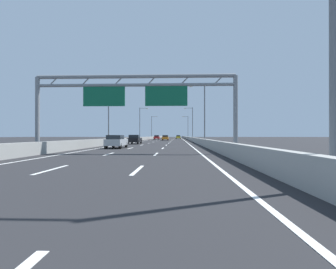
# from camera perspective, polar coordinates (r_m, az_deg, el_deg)

# --- Properties ---
(ground_plane) EXTENTS (260.00, 260.00, 0.00)m
(ground_plane) POSITION_cam_1_polar(r_m,az_deg,el_deg) (98.22, 0.17, -1.01)
(ground_plane) COLOR #262628
(lane_dash_left_1) EXTENTS (0.16, 3.00, 0.01)m
(lane_dash_left_1) POSITION_cam_1_polar(r_m,az_deg,el_deg) (11.97, -24.11, -7.02)
(lane_dash_left_1) COLOR white
(lane_dash_left_1) RESTS_ON ground_plane
(lane_dash_left_2) EXTENTS (0.16, 3.00, 0.01)m
(lane_dash_left_2) POSITION_cam_1_polar(r_m,az_deg,el_deg) (20.40, -12.81, -4.19)
(lane_dash_left_2) COLOR white
(lane_dash_left_2) RESTS_ON ground_plane
(lane_dash_left_3) EXTENTS (0.16, 3.00, 0.01)m
(lane_dash_left_3) POSITION_cam_1_polar(r_m,az_deg,el_deg) (29.17, -8.22, -2.98)
(lane_dash_left_3) COLOR white
(lane_dash_left_3) RESTS_ON ground_plane
(lane_dash_left_4) EXTENTS (0.16, 3.00, 0.01)m
(lane_dash_left_4) POSITION_cam_1_polar(r_m,az_deg,el_deg) (38.05, -5.77, -2.32)
(lane_dash_left_4) COLOR white
(lane_dash_left_4) RESTS_ON ground_plane
(lane_dash_left_5) EXTENTS (0.16, 3.00, 0.01)m
(lane_dash_left_5) POSITION_cam_1_polar(r_m,az_deg,el_deg) (46.97, -4.25, -1.91)
(lane_dash_left_5) COLOR white
(lane_dash_left_5) RESTS_ON ground_plane
(lane_dash_left_6) EXTENTS (0.16, 3.00, 0.01)m
(lane_dash_left_6) POSITION_cam_1_polar(r_m,az_deg,el_deg) (55.92, -3.21, -1.63)
(lane_dash_left_6) COLOR white
(lane_dash_left_6) RESTS_ON ground_plane
(lane_dash_left_7) EXTENTS (0.16, 3.00, 0.01)m
(lane_dash_left_7) POSITION_cam_1_polar(r_m,az_deg,el_deg) (64.88, -2.47, -1.43)
(lane_dash_left_7) COLOR white
(lane_dash_left_7) RESTS_ON ground_plane
(lane_dash_left_8) EXTENTS (0.16, 3.00, 0.01)m
(lane_dash_left_8) POSITION_cam_1_polar(r_m,az_deg,el_deg) (73.85, -1.90, -1.28)
(lane_dash_left_8) COLOR white
(lane_dash_left_8) RESTS_ON ground_plane
(lane_dash_left_9) EXTENTS (0.16, 3.00, 0.01)m
(lane_dash_left_9) POSITION_cam_1_polar(r_m,az_deg,el_deg) (82.83, -1.46, -1.16)
(lane_dash_left_9) COLOR white
(lane_dash_left_9) RESTS_ON ground_plane
(lane_dash_left_10) EXTENTS (0.16, 3.00, 0.01)m
(lane_dash_left_10) POSITION_cam_1_polar(r_m,az_deg,el_deg) (91.81, -1.10, -1.06)
(lane_dash_left_10) COLOR white
(lane_dash_left_10) RESTS_ON ground_plane
(lane_dash_left_11) EXTENTS (0.16, 3.00, 0.01)m
(lane_dash_left_11) POSITION_cam_1_polar(r_m,az_deg,el_deg) (100.80, -0.81, -0.98)
(lane_dash_left_11) COLOR white
(lane_dash_left_11) RESTS_ON ground_plane
(lane_dash_left_12) EXTENTS (0.16, 3.00, 0.01)m
(lane_dash_left_12) POSITION_cam_1_polar(r_m,az_deg,el_deg) (109.79, -0.56, -0.91)
(lane_dash_left_12) COLOR white
(lane_dash_left_12) RESTS_ON ground_plane
(lane_dash_left_13) EXTENTS (0.16, 3.00, 0.01)m
(lane_dash_left_13) POSITION_cam_1_polar(r_m,az_deg,el_deg) (118.78, -0.35, -0.86)
(lane_dash_left_13) COLOR white
(lane_dash_left_13) RESTS_ON ground_plane
(lane_dash_left_14) EXTENTS (0.16, 3.00, 0.01)m
(lane_dash_left_14) POSITION_cam_1_polar(r_m,az_deg,el_deg) (127.77, -0.17, -0.81)
(lane_dash_left_14) COLOR white
(lane_dash_left_14) RESTS_ON ground_plane
(lane_dash_left_15) EXTENTS (0.16, 3.00, 0.01)m
(lane_dash_left_15) POSITION_cam_1_polar(r_m,az_deg,el_deg) (136.76, -0.02, -0.77)
(lane_dash_left_15) COLOR white
(lane_dash_left_15) RESTS_ON ground_plane
(lane_dash_left_16) EXTENTS (0.16, 3.00, 0.01)m
(lane_dash_left_16) POSITION_cam_1_polar(r_m,az_deg,el_deg) (145.75, 0.12, -0.73)
(lane_dash_left_16) COLOR white
(lane_dash_left_16) RESTS_ON ground_plane
(lane_dash_left_17) EXTENTS (0.16, 3.00, 0.01)m
(lane_dash_left_17) POSITION_cam_1_polar(r_m,az_deg,el_deg) (154.75, 0.24, -0.70)
(lane_dash_left_17) COLOR white
(lane_dash_left_17) RESTS_ON ground_plane
(lane_dash_right_1) EXTENTS (0.16, 3.00, 0.01)m
(lane_dash_right_1) POSITION_cam_1_polar(r_m,az_deg,el_deg) (10.88, -6.69, -7.73)
(lane_dash_right_1) COLOR white
(lane_dash_right_1) RESTS_ON ground_plane
(lane_dash_right_2) EXTENTS (0.16, 3.00, 0.01)m
(lane_dash_right_2) POSITION_cam_1_polar(r_m,az_deg,el_deg) (19.77, -2.65, -4.32)
(lane_dash_right_2) COLOR white
(lane_dash_right_2) RESTS_ON ground_plane
(lane_dash_right_3) EXTENTS (0.16, 3.00, 0.01)m
(lane_dash_right_3) POSITION_cam_1_polar(r_m,az_deg,el_deg) (28.74, -1.13, -3.02)
(lane_dash_right_3) COLOR white
(lane_dash_right_3) RESTS_ON ground_plane
(lane_dash_right_4) EXTENTS (0.16, 3.00, 0.01)m
(lane_dash_right_4) POSITION_cam_1_polar(r_m,az_deg,el_deg) (37.72, -0.34, -2.34)
(lane_dash_right_4) COLOR white
(lane_dash_right_4) RESTS_ON ground_plane
(lane_dash_right_5) EXTENTS (0.16, 3.00, 0.01)m
(lane_dash_right_5) POSITION_cam_1_polar(r_m,az_deg,el_deg) (46.70, 0.15, -1.92)
(lane_dash_right_5) COLOR white
(lane_dash_right_5) RESTS_ON ground_plane
(lane_dash_right_6) EXTENTS (0.16, 3.00, 0.01)m
(lane_dash_right_6) POSITION_cam_1_polar(r_m,az_deg,el_deg) (55.70, 0.48, -1.64)
(lane_dash_right_6) COLOR white
(lane_dash_right_6) RESTS_ON ground_plane
(lane_dash_right_7) EXTENTS (0.16, 3.00, 0.01)m
(lane_dash_right_7) POSITION_cam_1_polar(r_m,az_deg,el_deg) (64.69, 0.71, -1.44)
(lane_dash_right_7) COLOR white
(lane_dash_right_7) RESTS_ON ground_plane
(lane_dash_right_8) EXTENTS (0.16, 3.00, 0.01)m
(lane_dash_right_8) POSITION_cam_1_polar(r_m,az_deg,el_deg) (73.68, 0.89, -1.28)
(lane_dash_right_8) COLOR white
(lane_dash_right_8) RESTS_ON ground_plane
(lane_dash_right_9) EXTENTS (0.16, 3.00, 0.01)m
(lane_dash_right_9) POSITION_cam_1_polar(r_m,az_deg,el_deg) (82.68, 1.04, -1.16)
(lane_dash_right_9) COLOR white
(lane_dash_right_9) RESTS_ON ground_plane
(lane_dash_right_10) EXTENTS (0.16, 3.00, 0.01)m
(lane_dash_right_10) POSITION_cam_1_polar(r_m,az_deg,el_deg) (91.68, 1.15, -1.06)
(lane_dash_right_10) COLOR white
(lane_dash_right_10) RESTS_ON ground_plane
(lane_dash_right_11) EXTENTS (0.16, 3.00, 0.01)m
(lane_dash_right_11) POSITION_cam_1_polar(r_m,az_deg,el_deg) (100.68, 1.24, -0.98)
(lane_dash_right_11) COLOR white
(lane_dash_right_11) RESTS_ON ground_plane
(lane_dash_right_12) EXTENTS (0.16, 3.00, 0.01)m
(lane_dash_right_12) POSITION_cam_1_polar(r_m,az_deg,el_deg) (109.67, 1.32, -0.92)
(lane_dash_right_12) COLOR white
(lane_dash_right_12) RESTS_ON ground_plane
(lane_dash_right_13) EXTENTS (0.16, 3.00, 0.01)m
(lane_dash_right_13) POSITION_cam_1_polar(r_m,az_deg,el_deg) (118.67, 1.39, -0.86)
(lane_dash_right_13) COLOR white
(lane_dash_right_13) RESTS_ON ground_plane
(lane_dash_right_14) EXTENTS (0.16, 3.00, 0.01)m
(lane_dash_right_14) POSITION_cam_1_polar(r_m,az_deg,el_deg) (127.67, 1.44, -0.81)
(lane_dash_right_14) COLOR white
(lane_dash_right_14) RESTS_ON ground_plane
(lane_dash_right_15) EXTENTS (0.16, 3.00, 0.01)m
(lane_dash_right_15) POSITION_cam_1_polar(r_m,az_deg,el_deg) (136.67, 1.49, -0.77)
(lane_dash_right_15) COLOR white
(lane_dash_right_15) RESTS_ON ground_plane
(lane_dash_right_16) EXTENTS (0.16, 3.00, 0.01)m
(lane_dash_right_16) POSITION_cam_1_polar(r_m,az_deg,el_deg) (145.67, 1.53, -0.73)
(lane_dash_right_16) COLOR white
(lane_dash_right_16) RESTS_ON ground_plane
(lane_dash_right_17) EXTENTS (0.16, 3.00, 0.01)m
(lane_dash_right_17) POSITION_cam_1_polar(r_m,az_deg,el_deg) (154.67, 1.57, -0.70)
(lane_dash_right_17) COLOR white
(lane_dash_right_17) RESTS_ON ground_plane
(edge_line_left) EXTENTS (0.16, 176.00, 0.01)m
(edge_line_left) POSITION_cam_1_polar(r_m,az_deg,el_deg) (86.60, -3.59, -1.11)
(edge_line_left) COLOR white
(edge_line_left) RESTS_ON ground_plane
(edge_line_right) EXTENTS (0.16, 176.00, 0.01)m
(edge_line_right) POSITION_cam_1_polar(r_m,az_deg,el_deg) (86.18, 3.38, -1.12)
(edge_line_right) COLOR white
(edge_line_right) RESTS_ON ground_plane
(barrier_left) EXTENTS (0.45, 220.00, 0.95)m
(barrier_left) POSITION_cam_1_polar(r_m,az_deg,el_deg) (108.65, -3.29, -0.67)
(barrier_left) COLOR #9E9E99
(barrier_left) RESTS_ON ground_plane
(barrier_right) EXTENTS (0.45, 220.00, 0.95)m
(barrier_right) POSITION_cam_1_polar(r_m,az_deg,el_deg) (108.21, 4.01, -0.68)
(barrier_right) COLOR #9E9E99
(barrier_right) RESTS_ON ground_plane
(sign_gantry) EXTENTS (16.46, 0.36, 6.36)m
(sign_gantry) POSITION_cam_1_polar(r_m,az_deg,el_deg) (21.44, -7.23, 8.91)
(sign_gantry) COLOR gray
(sign_gantry) RESTS_ON ground_plane
(streetlamp_left_mid) EXTENTS (2.58, 0.28, 9.50)m
(streetlamp_left_mid) POSITION_cam_1_polar(r_m,az_deg,el_deg) (43.06, -12.58, 5.11)
(streetlamp_left_mid) COLOR slate
(streetlamp_left_mid) RESTS_ON ground_plane
(streetlamp_right_mid) EXTENTS (2.58, 0.28, 9.50)m
(streetlamp_right_mid) POSITION_cam_1_polar(r_m,az_deg,el_deg) (41.84, 7.70, 5.26)
(streetlamp_right_mid) COLOR slate
(streetlamp_right_mid) RESTS_ON ground_plane
(streetlamp_left_far) EXTENTS (2.58, 0.28, 9.50)m
(streetlamp_left_far) POSITION_cam_1_polar(r_m,az_deg,el_deg) (76.55, -6.03, 2.80)
(streetlamp_left_far) COLOR slate
(streetlamp_left_far) RESTS_ON ground_plane
(streetlamp_right_far) EXTENTS (2.58, 0.28, 9.50)m
(streetlamp_right_far) POSITION_cam_1_polar(r_m,az_deg,el_deg) (75.87, 5.22, 2.82)
(streetlamp_right_far) COLOR slate
(streetlamp_right_far) RESTS_ON ground_plane
(streetlamp_left_distant) EXTENTS (2.58, 0.28, 9.50)m
(streetlamp_left_distant) POSITION_cam_1_polar(r_m,az_deg,el_deg) (110.47, -3.49, 1.89)
(streetlamp_left_distant) COLOR slate
(streetlamp_left_distant) RESTS_ON ground_plane
(streetlamp_right_distant) EXTENTS (2.58, 0.28, 9.50)m
(streetlamp_right_distant) POSITION_cam_1_polar(r_m,az_deg,el_deg) (110.00, 4.27, 1.90)
(streetlamp_right_distant) COLOR slate
(streetlamp_right_distant) RESTS_ON ground_plane
(black_car) EXTENTS (1.81, 4.66, 1.51)m
(black_car) POSITION_cam_1_polar(r_m,az_deg,el_deg) (43.61, -7.31, -1.05)
(black_car) COLOR black
(black_car) RESTS_ON ground_plane
(red_car) EXTENTS (1.83, 4.30, 1.46)m
(red_car) POSITION_cam_1_polar(r_m,az_deg,el_deg) (89.13, -2.48, -0.61)
(red_car) COLOR red
(red_car) RESTS_ON ground_plane
(silver_car) EXTENTS (1.73, 4.29, 1.46)m
(silver_car) POSITION_cam_1_polar(r_m,az_deg,el_deg) (29.45, -11.24, -1.48)
(silver_car) COLOR #A8ADB2
(silver_car) RESTS_ON ground_plane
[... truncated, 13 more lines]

